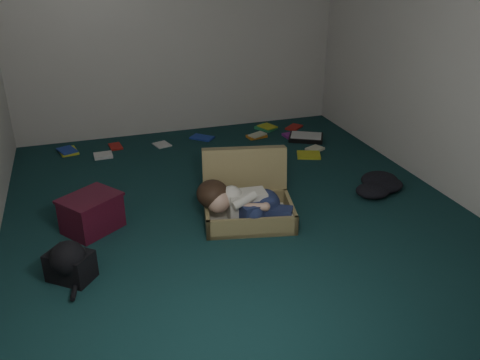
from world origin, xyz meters
TOP-DOWN VIEW (x-y plane):
  - floor at (0.00, 0.00)m, footprint 4.50×4.50m
  - wall_back at (0.00, 2.25)m, footprint 4.50×0.00m
  - wall_front at (0.00, -2.25)m, footprint 4.50×0.00m
  - wall_right at (2.00, 0.00)m, footprint 0.00×4.50m
  - suitcase at (0.07, -0.13)m, footprint 0.89×0.88m
  - person at (-0.02, -0.30)m, footprint 0.78×0.52m
  - maroon_bin at (-1.25, 0.01)m, footprint 0.57×0.55m
  - backpack at (-1.44, -0.65)m, footprint 0.50×0.49m
  - clothing_pile at (1.45, -0.08)m, footprint 0.55×0.50m
  - paper_tray at (1.38, 1.43)m, footprint 0.50×0.46m
  - book_scatter at (0.32, 1.66)m, footprint 3.07×1.25m

SIDE VIEW (x-z plane):
  - floor at x=0.00m, z-range 0.00..0.00m
  - book_scatter at x=0.32m, z-range 0.00..0.02m
  - paper_tray at x=1.38m, z-range 0.00..0.06m
  - clothing_pile at x=1.45m, z-range 0.00..0.15m
  - backpack at x=-1.44m, z-range 0.00..0.23m
  - maroon_bin at x=-1.25m, z-range 0.00..0.31m
  - suitcase at x=0.07m, z-range -0.11..0.44m
  - person at x=-0.02m, z-range 0.04..0.38m
  - wall_back at x=0.00m, z-range -0.95..3.55m
  - wall_front at x=0.00m, z-range -0.95..3.55m
  - wall_right at x=2.00m, z-range -0.95..3.55m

